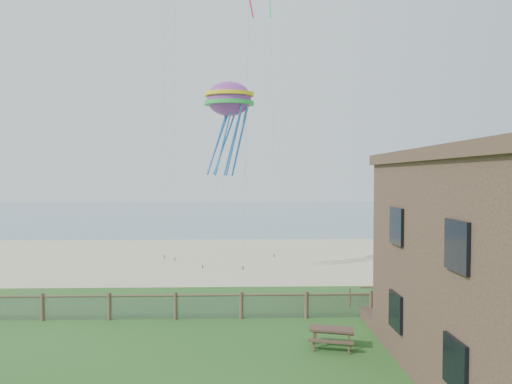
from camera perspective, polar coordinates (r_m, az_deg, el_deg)
ground at (r=16.09m, az=-1.96°, el=-22.01°), size 160.00×160.00×0.00m
sand_beach at (r=37.27m, az=-1.75°, el=-8.11°), size 72.00×20.00×0.02m
ocean at (r=80.96m, az=-1.67°, el=-2.64°), size 160.00×68.00×0.02m
chainlink_fence at (r=21.55m, az=-1.86°, el=-14.16°), size 36.20×0.20×1.25m
picnic_table at (r=18.46m, az=9.43°, el=-17.63°), size 1.93×1.64×0.71m
octopus_kite at (r=29.40m, az=-3.37°, el=8.32°), size 3.75×3.20×6.53m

